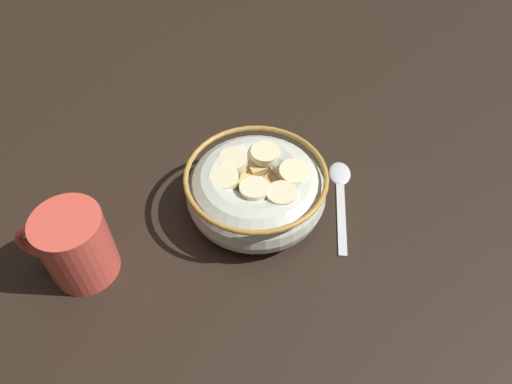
{
  "coord_description": "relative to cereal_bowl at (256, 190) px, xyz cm",
  "views": [
    {
      "loc": [
        -2.53,
        35.89,
        45.51
      ],
      "look_at": [
        0.0,
        0.0,
        3.0
      ],
      "focal_mm": 33.39,
      "sensor_mm": 36.0,
      "label": 1
    }
  ],
  "objects": [
    {
      "name": "ground_plane",
      "position": [
        0.01,
        -0.0,
        -4.4
      ],
      "size": [
        122.55,
        122.55,
        2.0
      ],
      "primitive_type": "cube",
      "color": "black"
    },
    {
      "name": "spoon",
      "position": [
        -10.37,
        -4.25,
        -3.07
      ],
      "size": [
        2.9,
        14.72,
        0.8
      ],
      "color": "silver",
      "rests_on": "ground_plane"
    },
    {
      "name": "cereal_bowl",
      "position": [
        0.0,
        0.0,
        0.0
      ],
      "size": [
        16.44,
        16.44,
        6.72
      ],
      "color": "beige",
      "rests_on": "ground_plane"
    },
    {
      "name": "coffee_mug",
      "position": [
        18.16,
        9.69,
        0.9
      ],
      "size": [
        10.01,
        7.2,
        8.6
      ],
      "color": "#D84C3F",
      "rests_on": "ground_plane"
    }
  ]
}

